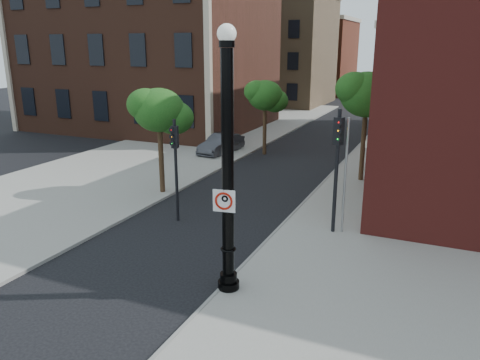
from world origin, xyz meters
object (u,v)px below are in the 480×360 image
at_px(parked_car, 221,144).
at_px(traffic_signal_right, 337,152).
at_px(lamppost, 228,178).
at_px(traffic_signal_left, 175,154).
at_px(no_parking_sign, 224,201).

xyz_separation_m(parked_car, traffic_signal_right, (9.80, -10.46, 2.53)).
bearing_deg(lamppost, traffic_signal_left, 135.11).
distance_m(traffic_signal_left, traffic_signal_right, 6.19).
xyz_separation_m(lamppost, traffic_signal_right, (1.76, 5.42, -0.23)).
height_order(no_parking_sign, parked_car, no_parking_sign).
distance_m(no_parking_sign, traffic_signal_right, 5.89).
bearing_deg(lamppost, parked_car, 116.86).
relative_size(lamppost, no_parking_sign, 11.73).
bearing_deg(parked_car, no_parking_sign, -57.80).
bearing_deg(parked_car, lamppost, -57.46).
distance_m(lamppost, traffic_signal_left, 6.12).
xyz_separation_m(lamppost, no_parking_sign, (-0.03, -0.18, -0.58)).
distance_m(parked_car, traffic_signal_left, 12.35).
bearing_deg(traffic_signal_right, parked_car, 154.54).
bearing_deg(parked_car, traffic_signal_right, -41.16).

